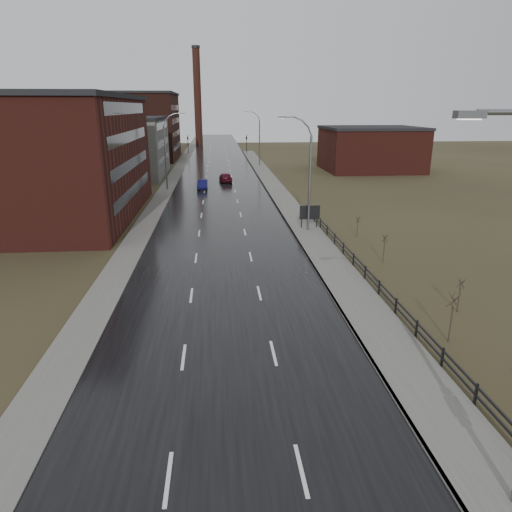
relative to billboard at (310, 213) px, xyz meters
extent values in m
cube|color=black|center=(-9.10, 23.09, -1.66)|extent=(14.00, 300.00, 0.06)
cube|color=#595651|center=(-0.50, -1.91, -1.60)|extent=(3.20, 180.00, 0.18)
cube|color=slate|center=(-2.02, -1.91, -1.60)|extent=(0.16, 180.00, 0.18)
cube|color=#595651|center=(-17.30, 23.09, -1.63)|extent=(2.40, 260.00, 0.12)
cube|color=#471914|center=(-30.10, 8.09, 4.81)|extent=(22.00, 28.00, 13.00)
cube|color=black|center=(-30.10, 8.09, 11.56)|extent=(22.44, 28.56, 0.50)
cube|color=black|center=(-19.12, 8.09, 1.31)|extent=(0.06, 22.40, 1.20)
cube|color=black|center=(-19.12, 8.09, 4.31)|extent=(0.06, 22.40, 1.20)
cube|color=black|center=(-19.12, 8.09, 7.31)|extent=(0.06, 22.40, 1.20)
cube|color=black|center=(-19.12, 8.09, 10.31)|extent=(0.06, 22.40, 1.20)
cube|color=slate|center=(-27.10, 41.09, 3.31)|extent=(16.00, 20.00, 10.00)
cube|color=black|center=(-27.10, 41.09, 8.56)|extent=(16.32, 20.40, 0.50)
cube|color=black|center=(-19.12, 41.09, 1.31)|extent=(0.06, 16.00, 1.20)
cube|color=black|center=(-19.12, 41.09, 4.31)|extent=(0.06, 16.00, 1.20)
cube|color=black|center=(-19.12, 41.09, 7.31)|extent=(0.06, 16.00, 1.20)
cube|color=#331611|center=(-32.10, 71.09, 5.81)|extent=(26.00, 24.00, 15.00)
cube|color=black|center=(-32.10, 71.09, 13.56)|extent=(26.52, 24.48, 0.50)
cube|color=black|center=(-19.12, 71.09, 1.31)|extent=(0.06, 19.20, 1.20)
cube|color=black|center=(-19.12, 71.09, 4.31)|extent=(0.06, 19.20, 1.20)
cube|color=black|center=(-19.12, 71.09, 7.31)|extent=(0.06, 19.20, 1.20)
cube|color=black|center=(-19.12, 71.09, 10.31)|extent=(0.06, 19.20, 1.20)
cube|color=#471914|center=(21.20, 45.09, 2.31)|extent=(18.00, 16.00, 8.00)
cube|color=black|center=(21.20, 45.09, 6.56)|extent=(18.36, 16.32, 0.50)
cylinder|color=#331611|center=(-15.10, 113.09, 13.31)|extent=(2.40, 2.40, 30.00)
cylinder|color=black|center=(-15.10, 113.09, 28.61)|extent=(2.70, 2.70, 0.80)
cylinder|color=slate|center=(-2.81, -34.91, 10.32)|extent=(1.15, 0.14, 0.14)
cube|color=slate|center=(-3.56, -34.91, 10.27)|extent=(0.70, 0.28, 0.18)
cube|color=silver|center=(-3.56, -34.91, 10.17)|extent=(0.50, 0.20, 0.04)
cylinder|color=slate|center=(-0.30, -0.91, 3.06)|extent=(0.24, 0.24, 9.50)
cylinder|color=slate|center=(-0.47, -0.91, 8.21)|extent=(0.51, 0.14, 0.98)
cylinder|color=slate|center=(-0.94, -0.91, 8.93)|extent=(0.81, 0.14, 0.81)
cylinder|color=slate|center=(-1.66, -0.91, 9.40)|extent=(0.98, 0.14, 0.51)
cylinder|color=slate|center=(-2.50, -0.91, 9.57)|extent=(1.01, 0.14, 0.14)
cube|color=slate|center=(-3.19, -0.91, 9.52)|extent=(0.70, 0.28, 0.18)
cube|color=silver|center=(-3.19, -0.91, 9.42)|extent=(0.50, 0.20, 0.04)
cylinder|color=slate|center=(-17.10, 25.09, 3.06)|extent=(0.24, 0.24, 9.50)
cylinder|color=slate|center=(-16.93, 25.09, 8.21)|extent=(0.51, 0.14, 0.98)
cylinder|color=slate|center=(-16.46, 25.09, 8.93)|extent=(0.81, 0.14, 0.81)
cylinder|color=slate|center=(-15.74, 25.09, 9.40)|extent=(0.98, 0.14, 0.51)
cylinder|color=slate|center=(-14.90, 25.09, 9.57)|extent=(1.01, 0.14, 0.14)
cube|color=slate|center=(-14.21, 25.09, 9.52)|extent=(0.70, 0.28, 0.18)
cube|color=silver|center=(-14.21, 25.09, 9.42)|extent=(0.50, 0.20, 0.04)
cylinder|color=slate|center=(-0.30, 53.09, 3.06)|extent=(0.24, 0.24, 9.50)
cylinder|color=slate|center=(-0.47, 53.09, 8.21)|extent=(0.51, 0.14, 0.98)
cylinder|color=slate|center=(-0.94, 53.09, 8.93)|extent=(0.81, 0.14, 0.81)
cylinder|color=slate|center=(-1.66, 53.09, 9.40)|extent=(0.98, 0.14, 0.51)
cylinder|color=slate|center=(-2.50, 53.09, 9.57)|extent=(1.01, 0.14, 0.14)
cube|color=slate|center=(-3.19, 53.09, 9.52)|extent=(0.70, 0.28, 0.18)
cube|color=silver|center=(-3.19, 53.09, 9.42)|extent=(0.50, 0.20, 0.04)
cube|color=black|center=(1.20, -29.91, -1.14)|extent=(0.10, 0.10, 1.10)
cube|color=black|center=(1.20, -26.91, -1.14)|extent=(0.10, 0.10, 1.10)
cube|color=black|center=(1.20, -23.91, -1.14)|extent=(0.10, 0.10, 1.10)
cube|color=black|center=(1.20, -20.91, -1.14)|extent=(0.10, 0.10, 1.10)
cube|color=black|center=(1.20, -17.91, -1.14)|extent=(0.10, 0.10, 1.10)
cube|color=black|center=(1.20, -14.91, -1.14)|extent=(0.10, 0.10, 1.10)
cube|color=black|center=(1.20, -11.91, -1.14)|extent=(0.10, 0.10, 1.10)
cube|color=black|center=(1.20, -8.91, -1.14)|extent=(0.10, 0.10, 1.10)
cube|color=black|center=(1.20, -5.91, -1.14)|extent=(0.10, 0.10, 1.10)
cube|color=black|center=(1.20, -2.91, -1.14)|extent=(0.10, 0.10, 1.10)
cube|color=black|center=(1.20, 0.09, -1.14)|extent=(0.10, 0.10, 1.10)
cube|color=black|center=(1.20, 3.09, -1.14)|extent=(0.10, 0.10, 1.10)
cube|color=black|center=(1.20, 6.09, -1.14)|extent=(0.10, 0.10, 1.10)
cube|color=black|center=(1.20, -18.41, -0.74)|extent=(0.08, 53.00, 0.10)
cube|color=black|center=(1.20, -18.41, -1.14)|extent=(0.08, 53.00, 0.10)
cylinder|color=#382D23|center=(2.82, -24.43, -0.64)|extent=(0.08, 0.08, 2.11)
cylinder|color=#382D23|center=(2.87, -24.43, 0.73)|extent=(0.04, 0.71, 0.83)
cylinder|color=#382D23|center=(2.84, -24.38, 0.73)|extent=(0.67, 0.26, 0.84)
cylinder|color=#382D23|center=(2.78, -24.40, 0.73)|extent=(0.40, 0.60, 0.85)
cylinder|color=#382D23|center=(2.78, -24.46, 0.73)|extent=(0.40, 0.60, 0.85)
cylinder|color=#382D23|center=(2.84, -24.47, 0.73)|extent=(0.67, 0.26, 0.84)
cylinder|color=#382D23|center=(5.23, -20.79, -0.87)|extent=(0.08, 0.08, 1.64)
cylinder|color=#382D23|center=(5.28, -20.79, 0.19)|extent=(0.04, 0.56, 0.65)
cylinder|color=#382D23|center=(5.25, -20.75, 0.19)|extent=(0.53, 0.21, 0.66)
cylinder|color=#382D23|center=(5.19, -20.76, 0.19)|extent=(0.32, 0.47, 0.67)
cylinder|color=#382D23|center=(5.19, -20.82, 0.19)|extent=(0.32, 0.47, 0.67)
cylinder|color=#382D23|center=(5.25, -20.84, 0.19)|extent=(0.53, 0.21, 0.66)
cylinder|color=#382D23|center=(3.91, -11.20, -0.80)|extent=(0.08, 0.08, 1.79)
cylinder|color=#382D23|center=(3.96, -11.20, 0.36)|extent=(0.04, 0.60, 0.71)
cylinder|color=#382D23|center=(3.93, -11.15, 0.36)|extent=(0.57, 0.23, 0.71)
cylinder|color=#382D23|center=(3.87, -11.17, 0.36)|extent=(0.34, 0.51, 0.72)
cylinder|color=#382D23|center=(3.87, -11.23, 0.36)|extent=(0.34, 0.51, 0.72)
cylinder|color=#382D23|center=(3.93, -11.25, 0.36)|extent=(0.57, 0.23, 0.71)
cylinder|color=#382D23|center=(4.12, -3.29, -0.94)|extent=(0.08, 0.08, 1.50)
cylinder|color=#382D23|center=(4.17, -3.29, 0.03)|extent=(0.04, 0.51, 0.60)
cylinder|color=#382D23|center=(4.13, -3.24, 0.03)|extent=(0.48, 0.20, 0.60)
cylinder|color=#382D23|center=(4.07, -3.26, 0.03)|extent=(0.29, 0.43, 0.61)
cylinder|color=#382D23|center=(4.07, -3.32, 0.03)|extent=(0.29, 0.43, 0.61)
cylinder|color=#382D23|center=(4.13, -3.34, 0.03)|extent=(0.48, 0.20, 0.60)
cube|color=black|center=(-0.81, 0.06, -0.79)|extent=(0.10, 0.10, 1.80)
cube|color=black|center=(0.81, 0.06, -0.79)|extent=(0.10, 0.10, 1.80)
cube|color=silver|center=(0.00, 0.01, 0.08)|extent=(2.02, 0.08, 1.35)
cube|color=black|center=(0.00, -0.04, 0.08)|extent=(2.12, 0.04, 1.45)
cylinder|color=black|center=(-17.10, 83.09, 0.91)|extent=(0.16, 0.16, 5.20)
imported|color=black|center=(-17.10, 83.09, 3.06)|extent=(0.58, 2.73, 1.10)
sphere|color=#FF190C|center=(-17.10, 82.94, 3.36)|extent=(0.18, 0.18, 0.18)
cylinder|color=black|center=(-1.10, 83.09, 0.91)|extent=(0.16, 0.16, 5.20)
imported|color=black|center=(-1.10, 83.09, 3.06)|extent=(0.58, 2.73, 1.10)
sphere|color=#FF190C|center=(-1.10, 82.94, 3.36)|extent=(0.18, 0.18, 0.18)
imported|color=#0C0D3F|center=(-11.73, 25.27, -0.98)|extent=(1.55, 4.33, 1.42)
imported|color=#420B15|center=(-8.01, 31.97, -0.88)|extent=(2.31, 4.90, 1.62)
camera|label=1|loc=(-9.47, -45.54, 10.43)|focal=32.00mm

